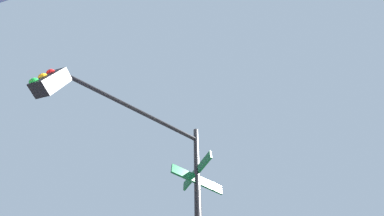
# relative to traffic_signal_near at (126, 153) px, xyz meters

# --- Properties ---
(traffic_signal_near) EXTENTS (2.85, 2.83, 6.16)m
(traffic_signal_near) POSITION_rel_traffic_signal_near_xyz_m (0.00, 0.00, 0.00)
(traffic_signal_near) COLOR black
(traffic_signal_near) RESTS_ON ground_plane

